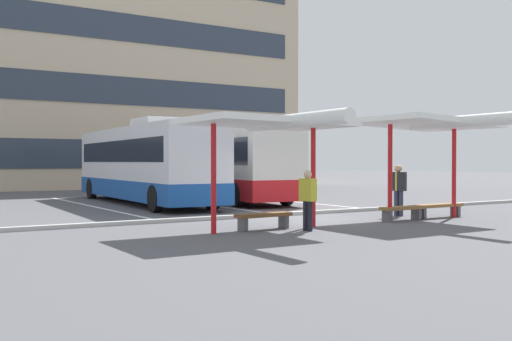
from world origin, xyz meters
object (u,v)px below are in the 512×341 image
coach_bus_0 (144,165)px  coach_bus_1 (223,164)px  bench_2 (439,207)px  waiting_passenger_0 (399,186)px  waiting_shelter_1 (430,125)px  waiting_passenger_2 (398,186)px  waiting_shelter_0 (272,125)px  bench_0 (264,217)px  bench_1 (402,210)px  waiting_passenger_1 (308,196)px

coach_bus_0 → coach_bus_1: bearing=-1.7°
bench_2 → waiting_passenger_0: size_ratio=1.15×
waiting_shelter_1 → waiting_passenger_2: (0.30, 1.69, -1.98)m
waiting_shelter_1 → coach_bus_0: bearing=112.4°
coach_bus_0 → coach_bus_1: size_ratio=1.10×
bench_2 → waiting_passenger_2: waiting_passenger_2 is taller
waiting_passenger_2 → coach_bus_0: bearing=117.0°
waiting_shelter_0 → bench_0: bearing=90.0°
bench_0 → coach_bus_1: bearing=66.3°
waiting_passenger_2 → bench_1: bearing=-131.1°
waiting_shelter_0 → bench_2: bearing=2.2°
waiting_shelter_1 → bench_1: (-0.90, 0.32, -2.65)m
bench_0 → bench_1: same height
coach_bus_1 → bench_0: (-4.88, -11.12, -1.38)m
coach_bus_1 → waiting_passenger_2: (1.26, -9.99, -0.71)m
coach_bus_0 → waiting_passenger_1: bearing=-90.7°
bench_0 → waiting_shelter_1: size_ratio=0.33×
coach_bus_0 → waiting_shelter_1: size_ratio=2.49×
bench_0 → bench_2: size_ratio=0.85×
waiting_shelter_0 → waiting_passenger_1: 2.12m
waiting_shelter_0 → bench_0: waiting_shelter_0 is taller
bench_2 → waiting_passenger_0: 1.47m
waiting_shelter_0 → coach_bus_0: bearing=85.2°
coach_bus_0 → bench_0: coach_bus_0 is taller
bench_2 → waiting_passenger_2: 1.54m
bench_1 → waiting_passenger_2: (1.20, 1.37, 0.67)m
bench_2 → bench_1: bearing=-176.1°
coach_bus_0 → bench_2: size_ratio=6.37×
bench_1 → bench_2: same height
waiting_passenger_0 → waiting_passenger_2: bearing=55.7°
waiting_passenger_1 → bench_0: bearing=133.3°
bench_2 → waiting_passenger_0: waiting_passenger_0 is taller
bench_2 → waiting_shelter_1: bearing=-154.1°
bench_0 → waiting_passenger_1: 1.34m
bench_0 → waiting_shelter_1: (5.84, -0.57, 2.65)m
coach_bus_0 → bench_0: (-0.98, -11.23, -1.35)m
waiting_passenger_2 → waiting_passenger_0: bearing=-124.3°
bench_0 → waiting_passenger_0: (6.04, 0.99, 0.67)m
waiting_passenger_1 → coach_bus_1: bearing=71.3°
waiting_shelter_1 → bench_2: waiting_shelter_1 is taller
coach_bus_1 → waiting_passenger_1: size_ratio=7.09×
bench_2 → waiting_passenger_1: 5.99m
bench_2 → coach_bus_0: bearing=116.9°
coach_bus_0 → coach_bus_1: coach_bus_1 is taller
waiting_passenger_0 → waiting_passenger_1: 5.54m
bench_1 → waiting_passenger_1: 4.20m
bench_0 → bench_2: (6.74, -0.13, 0.01)m
coach_bus_0 → bench_1: 12.22m
waiting_shelter_0 → bench_1: (4.94, 0.13, -2.48)m
coach_bus_1 → bench_0: size_ratio=6.78×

